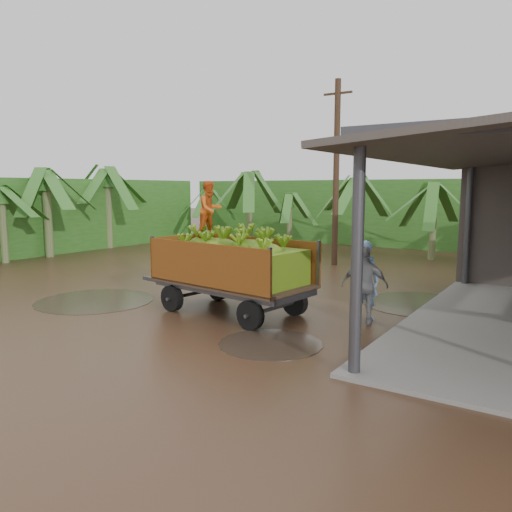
{
  "coord_description": "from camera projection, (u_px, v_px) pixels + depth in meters",
  "views": [
    {
      "loc": [
        8.31,
        -11.34,
        3.14
      ],
      "look_at": [
        1.47,
        -0.85,
        1.43
      ],
      "focal_mm": 35.0,
      "sensor_mm": 36.0,
      "label": 1
    }
  ],
  "objects": [
    {
      "name": "ground",
      "position": [
        229.0,
        298.0,
        14.34
      ],
      "size": [
        100.0,
        100.0,
        0.0
      ],
      "primitive_type": "plane",
      "color": "black",
      "rests_on": "ground"
    },
    {
      "name": "hedge_north",
      "position": [
        366.0,
        212.0,
        28.46
      ],
      "size": [
        22.0,
        3.0,
        3.6
      ],
      "primitive_type": "cube",
      "color": "#2D661E",
      "rests_on": "ground"
    },
    {
      "name": "hedge_west",
      "position": [
        50.0,
        215.0,
        24.99
      ],
      "size": [
        3.0,
        18.0,
        3.6
      ],
      "primitive_type": "cube",
      "color": "#2D661E",
      "rests_on": "ground"
    },
    {
      "name": "banana_trailer",
      "position": [
        231.0,
        265.0,
        12.49
      ],
      "size": [
        5.68,
        2.44,
        3.33
      ],
      "rotation": [
        0.0,
        0.0,
        -0.13
      ],
      "color": "#9E5716",
      "rests_on": "ground"
    },
    {
      "name": "man_blue",
      "position": [
        365.0,
        280.0,
        12.01
      ],
      "size": [
        0.74,
        0.53,
        1.91
      ],
      "primitive_type": "imported",
      "rotation": [
        0.0,
        0.0,
        3.03
      ],
      "color": "#7BA9E1",
      "rests_on": "ground"
    },
    {
      "name": "man_grey",
      "position": [
        365.0,
        285.0,
        11.56
      ],
      "size": [
        1.14,
        0.69,
        1.82
      ],
      "primitive_type": "imported",
      "rotation": [
        0.0,
        0.0,
        3.39
      ],
      "color": "gray",
      "rests_on": "ground"
    },
    {
      "name": "utility_pole",
      "position": [
        336.0,
        173.0,
        20.08
      ],
      "size": [
        1.2,
        0.24,
        7.41
      ],
      "color": "#47301E",
      "rests_on": "ground"
    },
    {
      "name": "banana_plants",
      "position": [
        212.0,
        216.0,
        22.67
      ],
      "size": [
        24.96,
        20.43,
        4.34
      ],
      "color": "#2D661E",
      "rests_on": "ground"
    }
  ]
}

